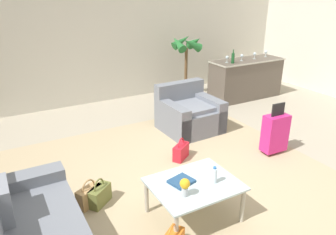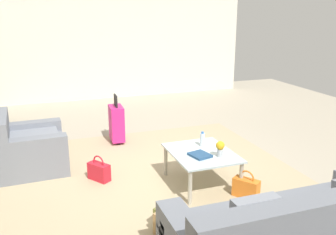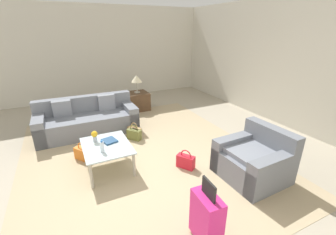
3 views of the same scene
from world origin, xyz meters
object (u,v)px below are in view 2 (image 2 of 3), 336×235
(suitcase_magenta, at_px, (117,123))
(handbag_orange, at_px, (246,188))
(handbag_red, at_px, (99,171))
(water_bottle, at_px, (202,139))
(handbag_olive, at_px, (169,220))
(handbag_tan, at_px, (169,226))
(armchair, at_px, (26,150))
(flower_vase, at_px, (220,147))
(coffee_table, at_px, (202,156))
(coffee_table_book, at_px, (200,155))

(suitcase_magenta, height_order, handbag_orange, suitcase_magenta)
(handbag_red, bearing_deg, handbag_orange, -123.78)
(water_bottle, xyz_separation_m, handbag_red, (0.39, 1.35, -0.43))
(handbag_olive, height_order, handbag_tan, same)
(suitcase_magenta, xyz_separation_m, handbag_orange, (-2.50, -1.08, -0.23))
(armchair, xyz_separation_m, suitcase_magenta, (0.70, -1.47, 0.06))
(flower_vase, distance_m, handbag_orange, 0.59)
(suitcase_magenta, bearing_deg, flower_vase, -159.05)
(handbag_orange, xyz_separation_m, handbag_tan, (-0.49, 1.19, 0.00))
(coffee_table, bearing_deg, suitcase_magenta, 19.29)
(handbag_olive, height_order, handbag_red, same)
(suitcase_magenta, relative_size, handbag_orange, 2.37)
(armchair, height_order, coffee_table_book, armchair)
(coffee_table, height_order, water_bottle, water_bottle)
(coffee_table, height_order, coffee_table_book, coffee_table_book)
(water_bottle, bearing_deg, armchair, 64.21)
(coffee_table_book, xyz_separation_m, flower_vase, (-0.10, -0.23, 0.11))
(coffee_table, relative_size, coffee_table_book, 3.82)
(flower_vase, bearing_deg, handbag_orange, -140.77)
(armchair, xyz_separation_m, handbag_tan, (-2.29, -1.36, -0.17))
(suitcase_magenta, xyz_separation_m, handbag_red, (-1.41, 0.55, -0.23))
(handbag_orange, xyz_separation_m, handbag_red, (1.09, 1.63, 0.00))
(water_bottle, xyz_separation_m, handbag_tan, (-1.19, 0.91, -0.43))
(armchair, height_order, coffee_table, armchair)
(armchair, relative_size, suitcase_magenta, 1.20)
(handbag_olive, bearing_deg, armchair, 32.92)
(handbag_olive, bearing_deg, coffee_table, -41.04)
(handbag_orange, distance_m, handbag_red, 1.97)
(handbag_tan, relative_size, handbag_red, 1.00)
(handbag_olive, xyz_separation_m, handbag_red, (1.47, 0.49, 0.00))
(handbag_olive, height_order, handbag_orange, same)
(coffee_table, height_order, suitcase_magenta, suitcase_magenta)
(water_bottle, distance_m, handbag_orange, 0.87)
(suitcase_magenta, bearing_deg, handbag_olive, 178.74)
(armchair, bearing_deg, handbag_olive, -147.08)
(coffee_table, relative_size, flower_vase, 4.74)
(handbag_tan, bearing_deg, coffee_table, -39.24)
(flower_vase, bearing_deg, handbag_red, 60.00)
(coffee_table, relative_size, handbag_tan, 2.72)
(handbag_orange, bearing_deg, armchair, 54.80)
(coffee_table, bearing_deg, flower_vase, -145.71)
(coffee_table_book, relative_size, handbag_olive, 0.71)
(water_bottle, relative_size, handbag_red, 0.57)
(armchair, height_order, water_bottle, armchair)
(coffee_table_book, relative_size, handbag_tan, 0.71)
(coffee_table_book, xyz_separation_m, handbag_orange, (-0.38, -0.46, -0.35))
(coffee_table, height_order, handbag_olive, coffee_table)
(handbag_olive, bearing_deg, coffee_table_book, -42.08)
(handbag_red, bearing_deg, flower_vase, -120.00)
(coffee_table_book, height_order, flower_vase, flower_vase)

